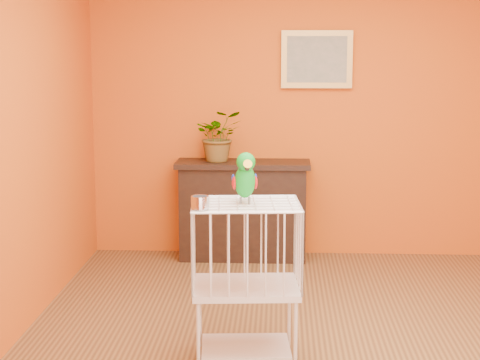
{
  "coord_description": "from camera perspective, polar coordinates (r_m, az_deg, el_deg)",
  "views": [
    {
      "loc": [
        -0.31,
        -4.87,
        1.91
      ],
      "look_at": [
        -0.55,
        -0.24,
        1.1
      ],
      "focal_mm": 60.0,
      "sensor_mm": 36.0,
      "label": 1
    }
  ],
  "objects": [
    {
      "name": "feed_cup",
      "position": [
        4.53,
        -2.86,
        -1.6
      ],
      "size": [
        0.1,
        0.1,
        0.07
      ],
      "primitive_type": "cylinder",
      "color": "silver",
      "rests_on": "birdcage"
    },
    {
      "name": "console_cabinet",
      "position": [
        7.08,
        0.2,
        -2.15
      ],
      "size": [
        1.17,
        0.42,
        0.87
      ],
      "color": "black",
      "rests_on": "ground"
    },
    {
      "name": "parrot",
      "position": [
        4.65,
        0.36,
        0.17
      ],
      "size": [
        0.16,
        0.28,
        0.31
      ],
      "rotation": [
        0.0,
        0.0,
        0.19
      ],
      "color": "#59544C",
      "rests_on": "birdcage"
    },
    {
      "name": "room_shell",
      "position": [
        4.89,
        6.6,
        5.98
      ],
      "size": [
        4.5,
        4.5,
        4.5
      ],
      "color": "#C44E12",
      "rests_on": "ground"
    },
    {
      "name": "framed_picture",
      "position": [
        7.1,
        5.49,
        8.54
      ],
      "size": [
        0.62,
        0.04,
        0.5
      ],
      "color": "#BA8E42",
      "rests_on": "room_shell"
    },
    {
      "name": "ground",
      "position": [
        5.24,
        6.25,
        -11.57
      ],
      "size": [
        4.5,
        4.5,
        0.0
      ],
      "primitive_type": "plane",
      "color": "brown",
      "rests_on": "ground"
    },
    {
      "name": "potted_plant",
      "position": [
        7.02,
        -1.49,
        2.79
      ],
      "size": [
        0.49,
        0.52,
        0.35
      ],
      "primitive_type": "imported",
      "rotation": [
        0.0,
        0.0,
        0.2
      ],
      "color": "#26722D",
      "rests_on": "console_cabinet"
    },
    {
      "name": "birdcage",
      "position": [
        4.83,
        0.42,
        -7.08
      ],
      "size": [
        0.66,
        0.53,
        0.97
      ],
      "rotation": [
        0.0,
        0.0,
        0.08
      ],
      "color": "beige",
      "rests_on": "ground"
    }
  ]
}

